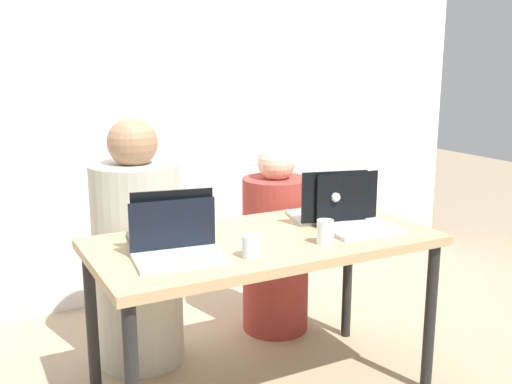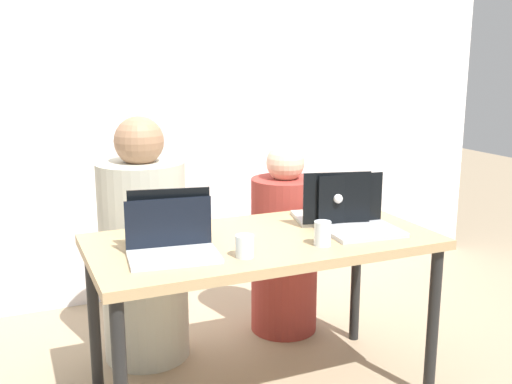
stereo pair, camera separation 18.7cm
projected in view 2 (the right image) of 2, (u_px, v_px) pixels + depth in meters
The scene contains 10 objects.
back_wall at pixel (171, 92), 3.62m from camera, with size 4.50×0.10×2.52m, color white.
desk at pixel (263, 254), 2.52m from camera, with size 1.43×0.71×0.73m.
person_on_left at pixel (144, 254), 2.91m from camera, with size 0.43×0.43×1.20m.
person_on_right at pixel (284, 249), 3.22m from camera, with size 0.38×0.38×1.03m.
laptop_front_right at pixel (358, 219), 2.59m from camera, with size 0.33×0.29×0.24m.
laptop_back_left at pixel (168, 229), 2.43m from camera, with size 0.36×0.30×0.24m.
laptop_front_left at pixel (172, 245), 2.26m from camera, with size 0.36×0.26×0.21m.
laptop_back_right at pixel (331, 211), 2.72m from camera, with size 0.36×0.33×0.25m.
water_glass_right at pixel (322, 235), 2.39m from camera, with size 0.07×0.07×0.10m.
water_glass_left at pixel (245, 248), 2.25m from camera, with size 0.07×0.07×0.09m.
Camera 2 is at (-0.97, -2.19, 1.47)m, focal length 42.00 mm.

